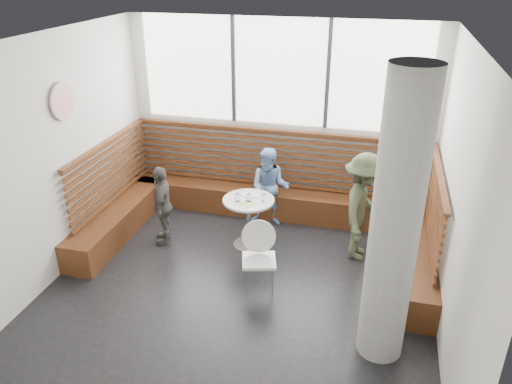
% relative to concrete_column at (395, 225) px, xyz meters
% --- Properties ---
extents(room, '(5.00, 5.00, 3.20)m').
position_rel_concrete_column_xyz_m(room, '(-1.85, 0.60, 0.00)').
color(room, silver).
rests_on(room, ground).
extents(booth, '(5.00, 2.50, 1.44)m').
position_rel_concrete_column_xyz_m(booth, '(-1.85, 2.37, -1.19)').
color(booth, '#492612').
rests_on(booth, ground).
extents(concrete_column, '(0.50, 0.50, 3.20)m').
position_rel_concrete_column_xyz_m(concrete_column, '(0.00, 0.00, 0.00)').
color(concrete_column, gray).
rests_on(concrete_column, ground).
extents(wall_art, '(0.03, 0.50, 0.50)m').
position_rel_concrete_column_xyz_m(wall_art, '(-4.31, 1.00, 0.70)').
color(wall_art, white).
rests_on(wall_art, room).
extents(cafe_table, '(0.76, 0.76, 0.78)m').
position_rel_concrete_column_xyz_m(cafe_table, '(-2.01, 1.77, -1.04)').
color(cafe_table, silver).
rests_on(cafe_table, ground).
extents(cafe_chair, '(0.45, 0.44, 0.94)m').
position_rel_concrete_column_xyz_m(cafe_chair, '(-1.58, 0.78, -1.05)').
color(cafe_chair, white).
rests_on(cafe_chair, ground).
extents(adult_man, '(0.71, 1.10, 1.60)m').
position_rel_concrete_column_xyz_m(adult_man, '(-0.37, 1.89, -0.80)').
color(adult_man, '#424A31').
rests_on(adult_man, ground).
extents(child_back, '(0.65, 0.52, 1.31)m').
position_rel_concrete_column_xyz_m(child_back, '(-1.86, 2.52, -0.95)').
color(child_back, '#7CA5D8').
rests_on(child_back, ground).
extents(child_left, '(0.49, 0.78, 1.24)m').
position_rel_concrete_column_xyz_m(child_left, '(-3.30, 1.58, -0.98)').
color(child_left, '#53524B').
rests_on(child_left, ground).
extents(plate_near, '(0.18, 0.18, 0.01)m').
position_rel_concrete_column_xyz_m(plate_near, '(-2.08, 1.91, -0.81)').
color(plate_near, white).
rests_on(plate_near, cafe_table).
extents(plate_far, '(0.20, 0.20, 0.01)m').
position_rel_concrete_column_xyz_m(plate_far, '(-1.97, 1.92, -0.81)').
color(plate_far, white).
rests_on(plate_far, cafe_table).
extents(glass_left, '(0.07, 0.07, 0.11)m').
position_rel_concrete_column_xyz_m(glass_left, '(-2.15, 1.68, -0.76)').
color(glass_left, white).
rests_on(glass_left, cafe_table).
extents(glass_mid, '(0.07, 0.07, 0.11)m').
position_rel_concrete_column_xyz_m(glass_mid, '(-1.99, 1.72, -0.76)').
color(glass_mid, white).
rests_on(glass_mid, cafe_table).
extents(glass_right, '(0.06, 0.06, 0.10)m').
position_rel_concrete_column_xyz_m(glass_right, '(-1.78, 1.77, -0.76)').
color(glass_right, white).
rests_on(glass_right, cafe_table).
extents(menu_card, '(0.22, 0.18, 0.00)m').
position_rel_concrete_column_xyz_m(menu_card, '(-1.99, 1.60, -0.81)').
color(menu_card, '#A5C64C').
rests_on(menu_card, cafe_table).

